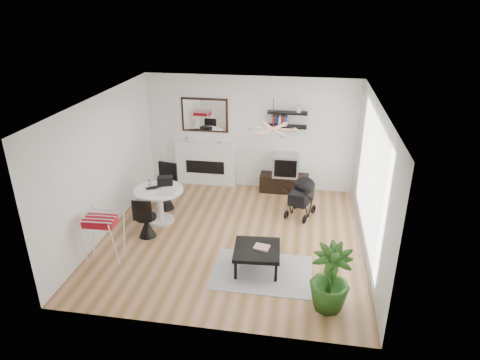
% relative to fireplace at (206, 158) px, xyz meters
% --- Properties ---
extents(floor, '(5.00, 5.00, 0.00)m').
position_rel_fireplace_xyz_m(floor, '(1.10, -2.42, -0.69)').
color(floor, olive).
rests_on(floor, ground).
extents(ceiling, '(5.00, 5.00, 0.00)m').
position_rel_fireplace_xyz_m(ceiling, '(1.10, -2.42, 2.01)').
color(ceiling, white).
rests_on(ceiling, wall_back).
extents(wall_back, '(5.00, 0.00, 5.00)m').
position_rel_fireplace_xyz_m(wall_back, '(1.10, 0.08, 0.66)').
color(wall_back, white).
rests_on(wall_back, floor).
extents(wall_left, '(0.00, 5.00, 5.00)m').
position_rel_fireplace_xyz_m(wall_left, '(-1.40, -2.42, 0.66)').
color(wall_left, white).
rests_on(wall_left, floor).
extents(wall_right, '(0.00, 5.00, 5.00)m').
position_rel_fireplace_xyz_m(wall_right, '(3.60, -2.42, 0.66)').
color(wall_right, white).
rests_on(wall_right, floor).
extents(sheer_curtain, '(0.04, 3.60, 2.60)m').
position_rel_fireplace_xyz_m(sheer_curtain, '(3.50, -2.22, 0.66)').
color(sheer_curtain, white).
rests_on(sheer_curtain, wall_right).
extents(fireplace, '(1.50, 0.17, 2.16)m').
position_rel_fireplace_xyz_m(fireplace, '(0.00, 0.00, 0.00)').
color(fireplace, white).
rests_on(fireplace, floor).
extents(shelf_lower, '(0.90, 0.25, 0.04)m').
position_rel_fireplace_xyz_m(shelf_lower, '(1.95, -0.05, 0.91)').
color(shelf_lower, black).
rests_on(shelf_lower, wall_back).
extents(shelf_upper, '(0.90, 0.25, 0.04)m').
position_rel_fireplace_xyz_m(shelf_upper, '(1.95, -0.05, 1.23)').
color(shelf_upper, black).
rests_on(shelf_upper, wall_back).
extents(pendant_lamp, '(0.90, 0.90, 0.10)m').
position_rel_fireplace_xyz_m(pendant_lamp, '(1.80, -2.12, 1.46)').
color(pendant_lamp, tan).
rests_on(pendant_lamp, ceiling).
extents(tv_console, '(1.15, 0.40, 0.43)m').
position_rel_fireplace_xyz_m(tv_console, '(1.95, -0.13, -0.47)').
color(tv_console, black).
rests_on(tv_console, floor).
extents(crt_tv, '(0.60, 0.52, 0.52)m').
position_rel_fireplace_xyz_m(crt_tv, '(1.98, -0.14, 0.01)').
color(crt_tv, '#B1B1B3').
rests_on(crt_tv, tv_console).
extents(dining_table, '(1.00, 1.00, 0.73)m').
position_rel_fireplace_xyz_m(dining_table, '(-0.50, -2.01, -0.20)').
color(dining_table, white).
rests_on(dining_table, floor).
extents(laptop, '(0.35, 0.33, 0.02)m').
position_rel_fireplace_xyz_m(laptop, '(-0.60, -2.02, 0.06)').
color(laptop, black).
rests_on(laptop, dining_table).
extents(black_bag, '(0.35, 0.26, 0.19)m').
position_rel_fireplace_xyz_m(black_bag, '(-0.43, -1.78, 0.14)').
color(black_bag, black).
rests_on(black_bag, dining_table).
extents(newspaper, '(0.43, 0.38, 0.01)m').
position_rel_fireplace_xyz_m(newspaper, '(-0.29, -2.12, 0.05)').
color(newspaper, silver).
rests_on(newspaper, dining_table).
extents(drinking_glass, '(0.06, 0.06, 0.10)m').
position_rel_fireplace_xyz_m(drinking_glass, '(-0.75, -1.84, 0.09)').
color(drinking_glass, white).
rests_on(drinking_glass, dining_table).
extents(chair_far, '(0.50, 0.52, 1.01)m').
position_rel_fireplace_xyz_m(chair_far, '(-0.59, -1.42, -0.36)').
color(chair_far, black).
rests_on(chair_far, floor).
extents(chair_near, '(0.41, 0.42, 0.86)m').
position_rel_fireplace_xyz_m(chair_near, '(-0.56, -2.66, -0.41)').
color(chair_near, black).
rests_on(chair_near, floor).
extents(drying_rack, '(0.64, 0.60, 0.92)m').
position_rel_fireplace_xyz_m(drying_rack, '(-0.98, -3.55, -0.20)').
color(drying_rack, white).
rests_on(drying_rack, floor).
extents(stroller, '(0.68, 0.83, 0.92)m').
position_rel_fireplace_xyz_m(stroller, '(2.39, -1.25, -0.29)').
color(stroller, black).
rests_on(stroller, floor).
extents(rug, '(1.68, 1.22, 0.01)m').
position_rel_fireplace_xyz_m(rug, '(1.81, -3.47, -0.68)').
color(rug, '#9F9F9F').
rests_on(rug, floor).
extents(coffee_table, '(0.83, 0.83, 0.40)m').
position_rel_fireplace_xyz_m(coffee_table, '(1.70, -3.37, -0.32)').
color(coffee_table, black).
rests_on(coffee_table, rug).
extents(magazines, '(0.29, 0.24, 0.04)m').
position_rel_fireplace_xyz_m(magazines, '(1.78, -3.36, -0.25)').
color(magazines, '#C94132').
rests_on(magazines, coffee_table).
extents(potted_plant, '(0.62, 0.62, 1.07)m').
position_rel_fireplace_xyz_m(potted_plant, '(2.89, -4.19, -0.15)').
color(potted_plant, '#235217').
rests_on(potted_plant, floor).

